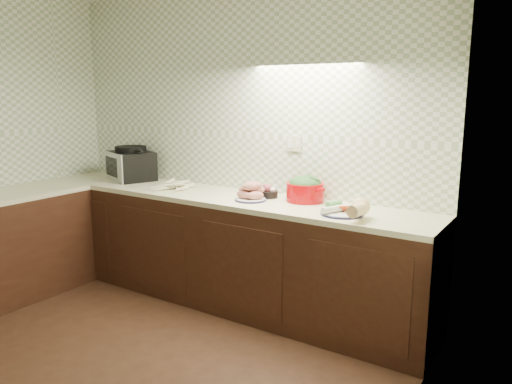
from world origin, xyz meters
The scene contains 8 objects.
room centered at (0.00, 0.00, 1.63)m, with size 3.60×3.60×2.60m.
counter centered at (-0.68, 0.68, 0.45)m, with size 3.60×3.60×0.90m.
toaster_oven centered at (-1.11, 1.61, 1.05)m, with size 0.54×0.49×0.32m.
parsnip_pile centered at (-0.42, 1.47, 0.93)m, with size 0.35×0.30×0.07m.
sweet_potato_plate centered at (0.37, 1.46, 0.96)m, with size 0.24×0.24×0.15m.
onion_bowl centered at (0.42, 1.62, 0.94)m, with size 0.15×0.15×0.11m.
dutch_oven centered at (0.73, 1.66, 1.00)m, with size 0.36×0.36×0.20m.
veg_plate centered at (1.20, 1.41, 0.95)m, with size 0.39×0.32×0.14m.
Camera 1 is at (2.45, -1.66, 1.72)m, focal length 35.00 mm.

